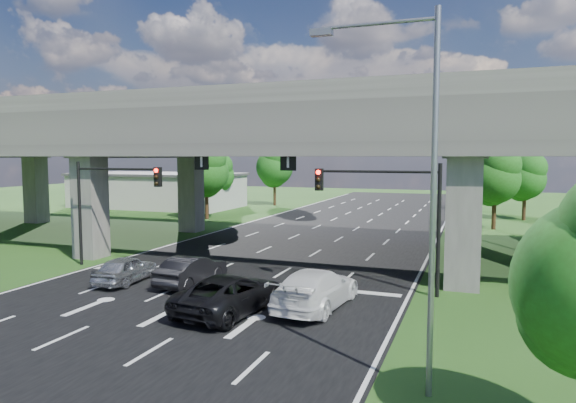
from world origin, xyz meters
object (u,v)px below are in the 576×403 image
Objects in this scene: streetlight_beyond at (464,161)px; car_dark at (192,270)px; car_silver at (126,269)px; streetlight_far at (458,162)px; streetlight_near at (418,174)px; signal_right at (390,203)px; car_trailing at (230,294)px; signal_left at (109,194)px; car_white at (316,289)px.

streetlight_beyond is 40.01m from car_dark.
car_dark reaches higher than car_silver.
streetlight_beyond is (0.00, 16.00, 0.00)m from streetlight_far.
streetlight_near is 1.00× the size of streetlight_beyond.
car_silver is at bearing -167.84° from signal_right.
signal_left is at bearing -20.25° from car_trailing.
car_white is at bearing 171.24° from car_silver.
car_white is at bearing -14.86° from signal_left.
car_dark is (-11.54, -37.97, -5.10)m from streetlight_beyond.
streetlight_far is (2.27, 20.06, 1.66)m from signal_right.
streetlight_far reaches higher than car_white.
car_trailing is at bearing 141.91° from car_dark.
car_dark is 7.02m from car_white.
streetlight_far is 2.52× the size of car_silver.
signal_right is 0.60× the size of streetlight_far.
car_dark is at bearing 145.17° from streetlight_near.
signal_right is at bearing -93.61° from streetlight_beyond.
car_white reaches higher than car_dark.
signal_left is 1.08× the size of car_white.
car_trailing is at bearing -100.60° from streetlight_beyond.
signal_right is 1.00× the size of signal_left.
signal_right is 8.32m from car_trailing.
car_silver is at bearing -123.07° from streetlight_far.
car_white is 3.52m from car_trailing.
streetlight_beyond is at bearing 90.00° from streetlight_far.
streetlight_beyond reaches higher than car_white.
streetlight_beyond is 42.36m from car_trailing.
car_silver is at bearing -41.07° from signal_left.
streetlight_beyond is at bearing -115.13° from car_silver.
streetlight_beyond reaches higher than car_trailing.
car_dark is 5.08m from car_trailing.
car_dark is (-9.27, -1.92, -3.44)m from signal_right.
signal_left is 7.50m from car_dark.
signal_left is at bearing -131.78° from streetlight_far.
streetlight_far is 1.81× the size of car_trailing.
car_white is at bearing -101.27° from streetlight_far.
car_white is (-4.70, -39.57, -5.01)m from streetlight_beyond.
signal_right is 1.38× the size of car_dark.
car_trailing is (-7.74, -41.34, -5.05)m from streetlight_beyond.
car_dark is at bearing -106.90° from streetlight_beyond.
signal_right and signal_left have the same top height.
signal_left is 20.56m from streetlight_near.
car_silver is (-12.55, -2.70, -3.48)m from signal_right.
car_trailing is (-7.74, 4.66, -5.05)m from streetlight_near.
streetlight_far is at bearing 83.53° from signal_right.
car_dark is at bearing -8.23° from car_white.
signal_right is 10.33m from streetlight_near.
streetlight_beyond is 2.52× the size of car_silver.
car_trailing is at bearing -27.43° from signal_left.
streetlight_near is 46.00m from streetlight_beyond.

